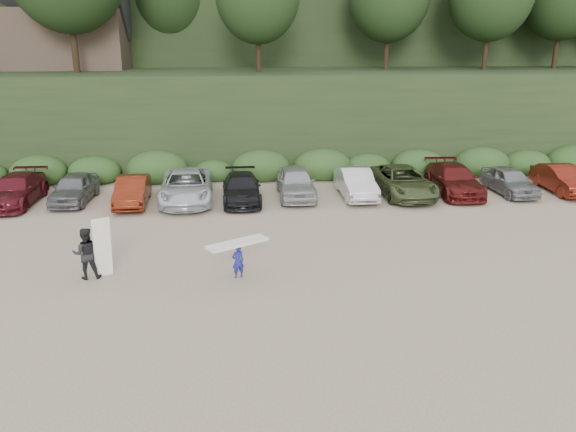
{
  "coord_description": "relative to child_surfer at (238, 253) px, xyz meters",
  "views": [
    {
      "loc": [
        -0.14,
        -18.46,
        8.21
      ],
      "look_at": [
        1.64,
        3.0,
        1.3
      ],
      "focal_mm": 35.0,
      "sensor_mm": 36.0,
      "label": 1
    }
  ],
  "objects": [
    {
      "name": "hillside_backdrop",
      "position": [
        0.12,
        35.89,
        10.3
      ],
      "size": [
        90.0,
        41.5,
        28.0
      ],
      "color": "black",
      "rests_on": "ground"
    },
    {
      "name": "parked_cars",
      "position": [
        -0.73,
        10.08,
        -0.17
      ],
      "size": [
        39.42,
        5.99,
        1.63
      ],
      "color": "#A5A5A9",
      "rests_on": "ground"
    },
    {
      "name": "ground",
      "position": [
        0.39,
        -0.04,
        -0.92
      ],
      "size": [
        120.0,
        120.0,
        0.0
      ],
      "primitive_type": "plane",
      "color": "tan",
      "rests_on": "ground"
    },
    {
      "name": "child_surfer",
      "position": [
        0.0,
        0.0,
        0.0
      ],
      "size": [
        2.25,
        1.69,
        1.35
      ],
      "color": "navy",
      "rests_on": "ground"
    },
    {
      "name": "adult_surfer",
      "position": [
        -5.27,
        0.4,
        0.04
      ],
      "size": [
        1.41,
        0.85,
        2.21
      ],
      "color": "black",
      "rests_on": "ground"
    }
  ]
}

